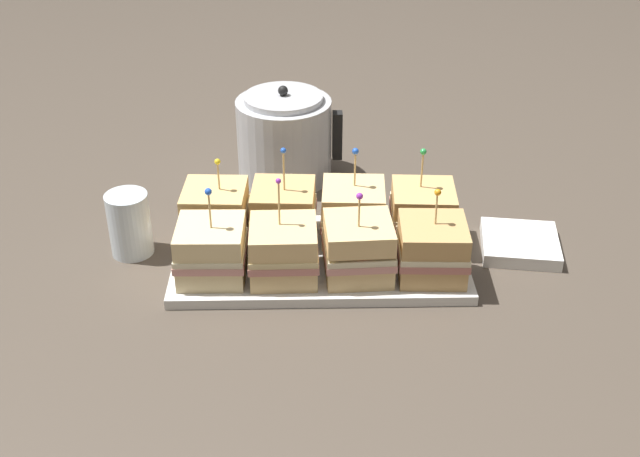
% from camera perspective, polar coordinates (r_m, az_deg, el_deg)
% --- Properties ---
extents(ground_plane, '(6.00, 6.00, 0.00)m').
position_cam_1_polar(ground_plane, '(1.40, 0.00, -2.44)').
color(ground_plane, '#4C4238').
extents(serving_platter, '(0.50, 0.26, 0.02)m').
position_cam_1_polar(serving_platter, '(1.39, 0.00, -2.13)').
color(serving_platter, silver).
rests_on(serving_platter, ground_plane).
extents(sandwich_front_far_left, '(0.12, 0.12, 0.16)m').
position_cam_1_polar(sandwich_front_far_left, '(1.32, -7.73, -1.58)').
color(sandwich_front_far_left, beige).
rests_on(sandwich_front_far_left, serving_platter).
extents(sandwich_front_center_left, '(0.12, 0.12, 0.18)m').
position_cam_1_polar(sandwich_front_center_left, '(1.31, -2.61, -1.60)').
color(sandwich_front_center_left, '#DBB77A').
rests_on(sandwich_front_center_left, serving_platter).
extents(sandwich_front_center_right, '(0.12, 0.12, 0.16)m').
position_cam_1_polar(sandwich_front_center_right, '(1.31, 2.75, -1.45)').
color(sandwich_front_center_right, '#DBB77A').
rests_on(sandwich_front_center_right, serving_platter).
extents(sandwich_front_far_right, '(0.12, 0.12, 0.16)m').
position_cam_1_polar(sandwich_front_far_right, '(1.33, 7.97, -1.47)').
color(sandwich_front_far_right, tan).
rests_on(sandwich_front_far_right, serving_platter).
extents(sandwich_back_far_left, '(0.12, 0.12, 0.16)m').
position_cam_1_polar(sandwich_back_far_left, '(1.42, -7.43, 1.06)').
color(sandwich_back_far_left, tan).
rests_on(sandwich_back_far_left, serving_platter).
extents(sandwich_back_center_left, '(0.12, 0.12, 0.18)m').
position_cam_1_polar(sandwich_back_center_left, '(1.42, -2.61, 1.13)').
color(sandwich_back_center_left, tan).
rests_on(sandwich_back_center_left, serving_platter).
extents(sandwich_back_center_right, '(0.12, 0.12, 0.17)m').
position_cam_1_polar(sandwich_back_center_right, '(1.42, 2.38, 1.16)').
color(sandwich_back_center_right, '#DBB77A').
rests_on(sandwich_back_center_right, serving_platter).
extents(sandwich_back_far_right, '(0.12, 0.12, 0.17)m').
position_cam_1_polar(sandwich_back_far_right, '(1.43, 7.31, 1.14)').
color(sandwich_back_far_right, tan).
rests_on(sandwich_back_far_right, serving_platter).
extents(kettle_steel, '(0.21, 0.19, 0.20)m').
position_cam_1_polar(kettle_steel, '(1.64, -2.53, 6.47)').
color(kettle_steel, '#B7BABF').
rests_on(kettle_steel, ground_plane).
extents(drinking_glass, '(0.07, 0.07, 0.12)m').
position_cam_1_polar(drinking_glass, '(1.44, -13.39, 0.31)').
color(drinking_glass, silver).
rests_on(drinking_glass, ground_plane).
extents(napkin_stack, '(0.15, 0.15, 0.02)m').
position_cam_1_polar(napkin_stack, '(1.47, 14.03, -1.06)').
color(napkin_stack, white).
rests_on(napkin_stack, ground_plane).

